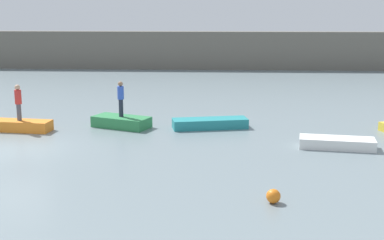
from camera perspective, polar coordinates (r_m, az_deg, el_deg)
ground_plane at (r=24.03m, az=-18.02°, el=-2.97°), size 120.00×120.00×0.00m
embankment_wall at (r=52.23m, az=-6.58°, el=7.37°), size 80.00×1.20×3.57m
rowboat_orange at (r=27.42m, az=-17.78°, el=-0.57°), size 3.14×1.33×0.52m
rowboat_green at (r=27.12m, az=-7.50°, el=-0.20°), size 3.11×2.28×0.55m
rowboat_teal at (r=26.71m, az=1.92°, el=-0.36°), size 3.84×1.83×0.48m
rowboat_white at (r=23.79m, az=15.12°, el=-2.37°), size 3.28×1.59×0.45m
person_red_shirt at (r=27.19m, az=-17.95°, el=1.99°), size 0.32×0.32×1.75m
person_blue_shirt at (r=26.88m, az=-7.57°, el=2.43°), size 0.32×0.32×1.77m
mooring_buoy at (r=16.91m, az=8.63°, el=-7.99°), size 0.45×0.45×0.45m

